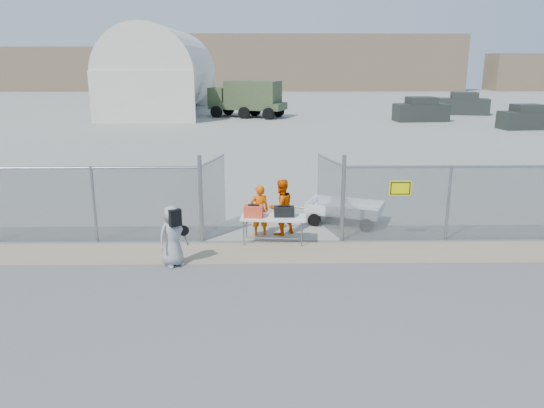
{
  "coord_description": "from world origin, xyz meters",
  "views": [
    {
      "loc": [
        -0.2,
        -12.4,
        5.04
      ],
      "look_at": [
        0.0,
        2.0,
        1.1
      ],
      "focal_mm": 35.0,
      "sensor_mm": 36.0,
      "label": 1
    }
  ],
  "objects_px": {
    "security_worker_left": "(260,210)",
    "visitor": "(173,236)",
    "folding_table": "(273,230)",
    "security_worker_right": "(281,207)",
    "utility_trailer": "(345,212)"
  },
  "relations": [
    {
      "from": "folding_table",
      "to": "security_worker_right",
      "type": "distance_m",
      "value": 0.91
    },
    {
      "from": "security_worker_right",
      "to": "utility_trailer",
      "type": "distance_m",
      "value": 2.37
    },
    {
      "from": "security_worker_right",
      "to": "utility_trailer",
      "type": "relative_size",
      "value": 0.56
    },
    {
      "from": "folding_table",
      "to": "security_worker_right",
      "type": "height_order",
      "value": "security_worker_right"
    },
    {
      "from": "security_worker_right",
      "to": "visitor",
      "type": "distance_m",
      "value": 3.7
    },
    {
      "from": "folding_table",
      "to": "visitor",
      "type": "distance_m",
      "value": 3.07
    },
    {
      "from": "folding_table",
      "to": "security_worker_left",
      "type": "distance_m",
      "value": 0.87
    },
    {
      "from": "security_worker_right",
      "to": "utility_trailer",
      "type": "bearing_deg",
      "value": 173.48
    },
    {
      "from": "folding_table",
      "to": "visitor",
      "type": "relative_size",
      "value": 1.16
    },
    {
      "from": "security_worker_left",
      "to": "visitor",
      "type": "bearing_deg",
      "value": 38.57
    },
    {
      "from": "folding_table",
      "to": "utility_trailer",
      "type": "height_order",
      "value": "folding_table"
    },
    {
      "from": "security_worker_left",
      "to": "security_worker_right",
      "type": "xyz_separation_m",
      "value": [
        0.63,
        0.07,
        0.08
      ]
    },
    {
      "from": "folding_table",
      "to": "security_worker_left",
      "type": "xyz_separation_m",
      "value": [
        -0.39,
        0.68,
        0.37
      ]
    },
    {
      "from": "security_worker_right",
      "to": "utility_trailer",
      "type": "xyz_separation_m",
      "value": [
        2.06,
        1.08,
        -0.47
      ]
    },
    {
      "from": "visitor",
      "to": "security_worker_right",
      "type": "bearing_deg",
      "value": 5.87
    }
  ]
}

